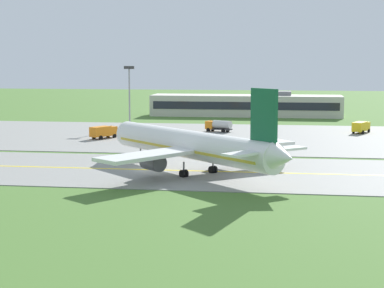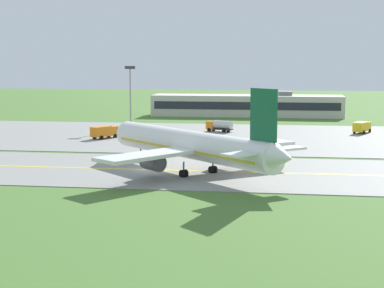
{
  "view_description": "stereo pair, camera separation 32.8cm",
  "coord_description": "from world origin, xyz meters",
  "px_view_note": "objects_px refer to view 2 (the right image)",
  "views": [
    {
      "loc": [
        19.47,
        -90.3,
        16.19
      ],
      "look_at": [
        6.38,
        0.29,
        4.0
      ],
      "focal_mm": 59.43,
      "sensor_mm": 36.0,
      "label": 1
    },
    {
      "loc": [
        19.79,
        -90.26,
        16.19
      ],
      "look_at": [
        6.38,
        0.29,
        4.0
      ],
      "focal_mm": 59.43,
      "sensor_mm": 36.0,
      "label": 2
    }
  ],
  "objects_px": {
    "service_truck_baggage": "(104,131)",
    "apron_light_mast": "(130,89)",
    "airplane_lead": "(192,145)",
    "service_truck_fuel": "(362,127)",
    "service_truck_catering": "(219,125)"
  },
  "relations": [
    {
      "from": "service_truck_baggage",
      "to": "apron_light_mast",
      "type": "bearing_deg",
      "value": 88.55
    },
    {
      "from": "service_truck_baggage",
      "to": "apron_light_mast",
      "type": "distance_m",
      "value": 22.04
    },
    {
      "from": "airplane_lead",
      "to": "service_truck_baggage",
      "type": "bearing_deg",
      "value": 122.48
    },
    {
      "from": "service_truck_catering",
      "to": "airplane_lead",
      "type": "bearing_deg",
      "value": -88.24
    },
    {
      "from": "service_truck_fuel",
      "to": "service_truck_catering",
      "type": "height_order",
      "value": "service_truck_catering"
    },
    {
      "from": "airplane_lead",
      "to": "service_truck_baggage",
      "type": "distance_m",
      "value": 44.51
    },
    {
      "from": "service_truck_baggage",
      "to": "service_truck_catering",
      "type": "distance_m",
      "value": 27.16
    },
    {
      "from": "service_truck_baggage",
      "to": "service_truck_catering",
      "type": "relative_size",
      "value": 0.98
    },
    {
      "from": "service_truck_baggage",
      "to": "apron_light_mast",
      "type": "height_order",
      "value": "apron_light_mast"
    },
    {
      "from": "service_truck_baggage",
      "to": "service_truck_fuel",
      "type": "bearing_deg",
      "value": 18.02
    },
    {
      "from": "apron_light_mast",
      "to": "service_truck_catering",
      "type": "bearing_deg",
      "value": -12.99
    },
    {
      "from": "airplane_lead",
      "to": "service_truck_catering",
      "type": "xyz_separation_m",
      "value": [
        -1.63,
        53.09,
        -2.6
      ]
    },
    {
      "from": "service_truck_baggage",
      "to": "service_truck_catering",
      "type": "xyz_separation_m",
      "value": [
        22.23,
        15.61,
        0.0
      ]
    },
    {
      "from": "airplane_lead",
      "to": "service_truck_baggage",
      "type": "relative_size",
      "value": 5.09
    },
    {
      "from": "airplane_lead",
      "to": "service_truck_fuel",
      "type": "relative_size",
      "value": 5.01
    }
  ]
}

